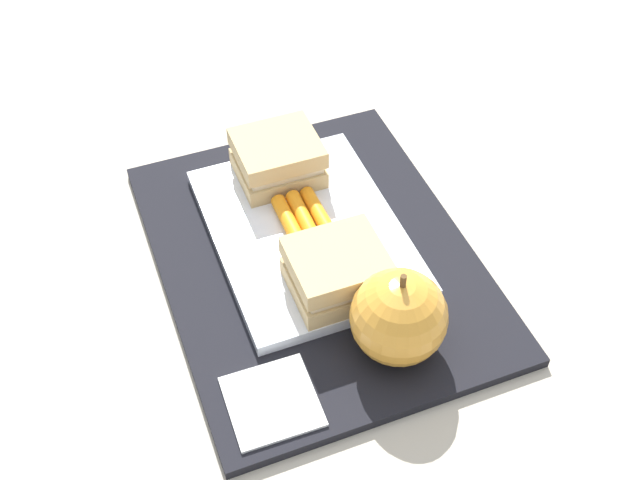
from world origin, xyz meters
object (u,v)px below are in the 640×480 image
at_px(sandwich_half_right, 337,271).
at_px(apple, 399,317).
at_px(carrot_sticks_bundle, 305,222).
at_px(sandwich_half_left, 278,158).
at_px(food_tray, 306,232).
at_px(paper_napkin, 272,401).

xyz_separation_m(sandwich_half_right, apple, (0.07, 0.03, 0.01)).
relative_size(sandwich_half_right, carrot_sticks_bundle, 1.03).
distance_m(sandwich_half_left, sandwich_half_right, 0.16).
xyz_separation_m(food_tray, sandwich_half_left, (-0.08, 0.00, 0.03)).
bearing_deg(carrot_sticks_bundle, food_tray, 1.77).
distance_m(food_tray, paper_napkin, 0.18).
xyz_separation_m(sandwich_half_right, paper_napkin, (0.08, -0.09, -0.03)).
height_order(sandwich_half_right, carrot_sticks_bundle, sandwich_half_right).
bearing_deg(food_tray, paper_napkin, -28.84).
distance_m(sandwich_half_left, paper_napkin, 0.26).
relative_size(food_tray, sandwich_half_left, 2.88).
bearing_deg(apple, sandwich_half_left, -173.37).
bearing_deg(apple, carrot_sticks_bundle, -169.92).
distance_m(carrot_sticks_bundle, apple, 0.15).
bearing_deg(sandwich_half_right, food_tray, 180.00).
bearing_deg(food_tray, carrot_sticks_bundle, -178.23).
relative_size(food_tray, carrot_sticks_bundle, 2.96).
bearing_deg(sandwich_half_right, carrot_sticks_bundle, -179.99).
height_order(sandwich_half_right, apple, apple).
bearing_deg(paper_napkin, sandwich_half_right, 132.94).
height_order(carrot_sticks_bundle, paper_napkin, carrot_sticks_bundle).
xyz_separation_m(food_tray, apple, (0.15, 0.03, 0.03)).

